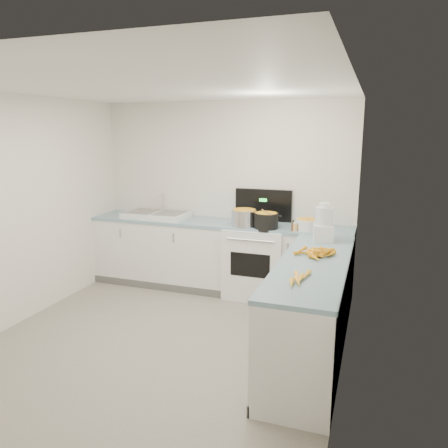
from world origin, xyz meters
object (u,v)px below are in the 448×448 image
(extract_bottle, at_px, (293,227))
(food_processor, at_px, (324,225))
(sink, at_px, (157,215))
(black_pot, at_px, (266,221))
(steel_pot, at_px, (244,219))
(mixing_bowl, at_px, (308,224))
(spice_jar, at_px, (295,227))
(stove, at_px, (257,260))

(extract_bottle, height_order, food_processor, food_processor)
(sink, xyz_separation_m, black_pot, (1.60, -0.18, 0.05))
(steel_pot, distance_m, black_pot, 0.29)
(steel_pot, xyz_separation_m, mixing_bowl, (0.79, 0.05, -0.03))
(spice_jar, bearing_deg, mixing_bowl, 42.92)
(stove, height_order, spice_jar, stove)
(mixing_bowl, bearing_deg, steel_pot, -176.29)
(stove, xyz_separation_m, extract_bottle, (0.49, -0.20, 0.52))
(stove, relative_size, mixing_bowl, 4.72)
(stove, bearing_deg, black_pot, -47.38)
(steel_pot, height_order, extract_bottle, steel_pot)
(steel_pot, height_order, food_processor, food_processor)
(food_processor, bearing_deg, sink, 165.97)
(extract_bottle, xyz_separation_m, food_processor, (0.40, -0.37, 0.13))
(spice_jar, bearing_deg, stove, 158.54)
(steel_pot, relative_size, black_pot, 1.07)
(food_processor, bearing_deg, extract_bottle, 136.87)
(sink, relative_size, food_processor, 2.06)
(sink, distance_m, steel_pot, 1.32)
(food_processor, bearing_deg, mixing_bowl, 116.50)
(black_pot, bearing_deg, spice_jar, -6.25)
(steel_pot, distance_m, spice_jar, 0.66)
(sink, relative_size, steel_pot, 2.72)
(sink, relative_size, mixing_bowl, 2.99)
(stove, xyz_separation_m, mixing_bowl, (0.64, -0.09, 0.53))
(stove, bearing_deg, steel_pot, -135.98)
(stove, relative_size, spice_jar, 14.51)
(sink, bearing_deg, mixing_bowl, -2.75)
(stove, relative_size, sink, 1.58)
(stove, height_order, extract_bottle, stove)
(steel_pot, xyz_separation_m, spice_jar, (0.66, -0.07, -0.05))
(extract_bottle, xyz_separation_m, spice_jar, (0.03, -0.01, -0.01))
(steel_pot, distance_m, extract_bottle, 0.64)
(food_processor, bearing_deg, black_pot, 151.16)
(steel_pot, bearing_deg, spice_jar, -5.85)
(black_pot, relative_size, mixing_bowl, 1.03)
(steel_pot, bearing_deg, stove, 44.02)
(stove, height_order, food_processor, stove)
(mixing_bowl, bearing_deg, food_processor, -63.50)
(sink, distance_m, mixing_bowl, 2.10)
(steel_pot, bearing_deg, black_pot, -5.34)
(mixing_bowl, bearing_deg, extract_bottle, -143.82)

